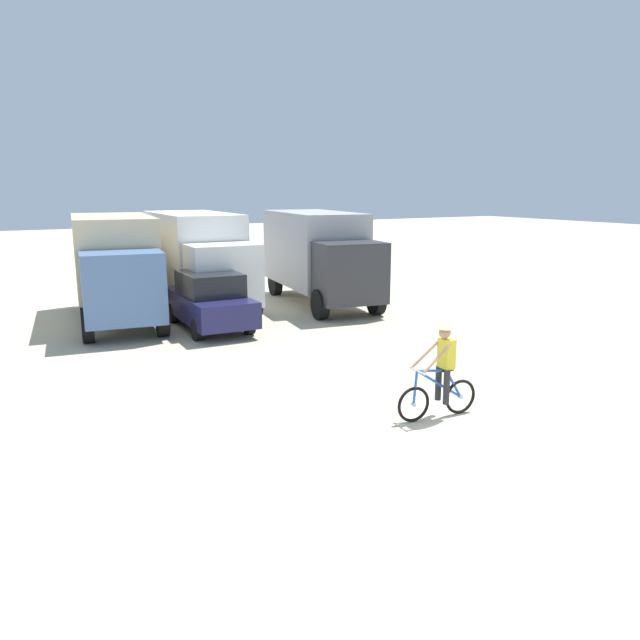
# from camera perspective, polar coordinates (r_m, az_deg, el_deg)

# --- Properties ---
(ground_plane) EXTENTS (120.00, 120.00, 0.00)m
(ground_plane) POSITION_cam_1_polar(r_m,az_deg,el_deg) (11.66, 11.01, -9.40)
(ground_plane) COLOR beige
(box_truck_tan_camper) EXTENTS (3.18, 6.99, 3.35)m
(box_truck_tan_camper) POSITION_cam_1_polar(r_m,az_deg,el_deg) (20.73, -18.48, 5.04)
(box_truck_tan_camper) COLOR #CCB78E
(box_truck_tan_camper) RESTS_ON ground
(box_truck_white_box) EXTENTS (2.64, 6.84, 3.35)m
(box_truck_white_box) POSITION_cam_1_polar(r_m,az_deg,el_deg) (22.37, -11.25, 5.92)
(box_truck_white_box) COLOR white
(box_truck_white_box) RESTS_ON ground
(box_truck_grey_hauler) EXTENTS (3.25, 7.00, 3.35)m
(box_truck_grey_hauler) POSITION_cam_1_polar(r_m,az_deg,el_deg) (22.73, -0.08, 6.25)
(box_truck_grey_hauler) COLOR #9E9EA3
(box_truck_grey_hauler) RESTS_ON ground
(sedan_parked) EXTENTS (1.88, 4.25, 1.76)m
(sedan_parked) POSITION_cam_1_polar(r_m,az_deg,el_deg) (18.95, -10.25, 1.81)
(sedan_parked) COLOR #1E1E4C
(sedan_parked) RESTS_ON ground
(cyclist_orange_shirt) EXTENTS (1.73, 0.52, 1.82)m
(cyclist_orange_shirt) POSITION_cam_1_polar(r_m,az_deg,el_deg) (11.68, 11.19, -4.98)
(cyclist_orange_shirt) COLOR black
(cyclist_orange_shirt) RESTS_ON ground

